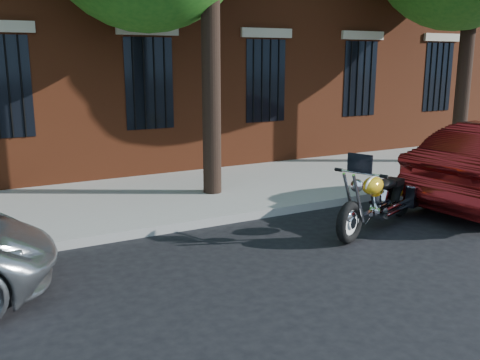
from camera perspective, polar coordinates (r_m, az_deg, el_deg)
ground at (r=8.02m, az=2.76°, el=-7.22°), size 120.00×120.00×0.00m
curb at (r=9.14m, az=-1.70°, el=-4.16°), size 40.00×0.16×0.15m
sidewalk at (r=10.80m, az=-6.16°, el=-1.57°), size 40.00×3.60×0.15m
motorcycle at (r=9.14m, az=14.89°, el=-2.13°), size 2.62×1.36×1.35m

